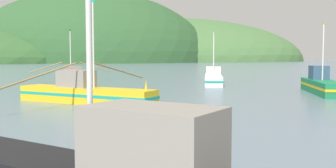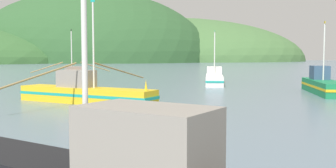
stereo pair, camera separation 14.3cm
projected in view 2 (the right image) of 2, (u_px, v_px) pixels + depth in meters
name	position (u px, v px, depth m)	size (l,w,h in m)	color
hill_far_left	(171.00, 61.00, 250.19)	(166.69, 133.35, 54.10)	#47703D
hill_mid_left	(90.00, 62.00, 212.35)	(133.80, 107.04, 76.67)	#2D562D
fishing_boat_green	(323.00, 85.00, 33.87)	(2.32, 9.55, 6.32)	#197A47
fishing_boat_white	(214.00, 78.00, 45.24)	(1.97, 10.66, 6.22)	white
fishing_boat_orange	(72.00, 77.00, 47.97)	(8.33, 6.83, 6.57)	orange
fishing_boat_yellow	(84.00, 92.00, 26.89)	(10.81, 14.18, 7.14)	gold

